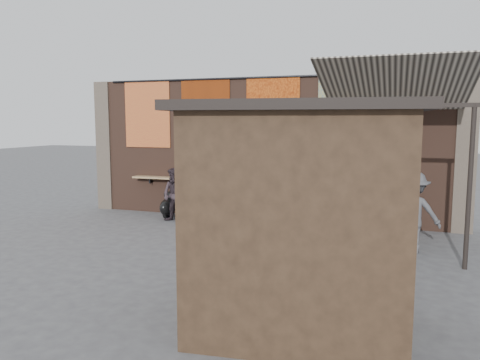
{
  "coord_description": "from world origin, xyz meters",
  "views": [
    {
      "loc": [
        3.61,
        -10.1,
        2.79
      ],
      "look_at": [
        -0.21,
        1.2,
        1.28
      ],
      "focal_mm": 35.0,
      "sensor_mm": 36.0,
      "label": 1
    }
  ],
  "objects_px": {
    "scooter_stool_1": "(192,206)",
    "scooter_stool_7": "(312,212)",
    "shopper_grey": "(413,213)",
    "market_stall": "(299,223)",
    "diner_left": "(188,187)",
    "scooter_stool_5": "(268,212)",
    "scooter_stool_2": "(209,205)",
    "scooter_stool_4": "(248,209)",
    "scooter_stool_3": "(229,208)",
    "shopper_tan": "(372,204)",
    "scooter_stool_0": "(171,205)",
    "scooter_stool_6": "(290,212)",
    "diner_right": "(175,195)",
    "shelf_box": "(265,177)",
    "shopper_navy": "(364,210)"
  },
  "relations": [
    {
      "from": "scooter_stool_7",
      "to": "shopper_grey",
      "type": "bearing_deg",
      "value": -34.46
    },
    {
      "from": "scooter_stool_7",
      "to": "scooter_stool_0",
      "type": "bearing_deg",
      "value": 179.9
    },
    {
      "from": "scooter_stool_4",
      "to": "shopper_tan",
      "type": "relative_size",
      "value": 0.48
    },
    {
      "from": "shelf_box",
      "to": "scooter_stool_2",
      "type": "xyz_separation_m",
      "value": [
        -1.57,
        -0.29,
        -0.83
      ]
    },
    {
      "from": "scooter_stool_6",
      "to": "shopper_grey",
      "type": "xyz_separation_m",
      "value": [
        3.03,
        -1.66,
        0.49
      ]
    },
    {
      "from": "diner_left",
      "to": "scooter_stool_5",
      "type": "bearing_deg",
      "value": -8.34
    },
    {
      "from": "scooter_stool_1",
      "to": "scooter_stool_7",
      "type": "bearing_deg",
      "value": -0.01
    },
    {
      "from": "scooter_stool_1",
      "to": "scooter_stool_3",
      "type": "distance_m",
      "value": 1.14
    },
    {
      "from": "scooter_stool_7",
      "to": "shopper_tan",
      "type": "distance_m",
      "value": 1.74
    },
    {
      "from": "scooter_stool_7",
      "to": "diner_left",
      "type": "xyz_separation_m",
      "value": [
        -3.54,
        -0.11,
        0.51
      ]
    },
    {
      "from": "scooter_stool_5",
      "to": "scooter_stool_7",
      "type": "relative_size",
      "value": 0.81
    },
    {
      "from": "scooter_stool_2",
      "to": "shopper_navy",
      "type": "height_order",
      "value": "shopper_navy"
    },
    {
      "from": "scooter_stool_4",
      "to": "market_stall",
      "type": "height_order",
      "value": "market_stall"
    },
    {
      "from": "scooter_stool_0",
      "to": "scooter_stool_6",
      "type": "bearing_deg",
      "value": -0.34
    },
    {
      "from": "scooter_stool_2",
      "to": "diner_right",
      "type": "height_order",
      "value": "diner_right"
    },
    {
      "from": "scooter_stool_2",
      "to": "market_stall",
      "type": "relative_size",
      "value": 0.3
    },
    {
      "from": "scooter_stool_0",
      "to": "scooter_stool_2",
      "type": "distance_m",
      "value": 1.18
    },
    {
      "from": "scooter_stool_5",
      "to": "scooter_stool_0",
      "type": "bearing_deg",
      "value": 179.98
    },
    {
      "from": "scooter_stool_4",
      "to": "market_stall",
      "type": "relative_size",
      "value": 0.28
    },
    {
      "from": "scooter_stool_6",
      "to": "shopper_grey",
      "type": "relative_size",
      "value": 0.46
    },
    {
      "from": "scooter_stool_1",
      "to": "market_stall",
      "type": "bearing_deg",
      "value": -54.5
    },
    {
      "from": "scooter_stool_2",
      "to": "shopper_tan",
      "type": "xyz_separation_m",
      "value": [
        4.5,
        -0.71,
        0.42
      ]
    },
    {
      "from": "scooter_stool_2",
      "to": "scooter_stool_4",
      "type": "xyz_separation_m",
      "value": [
        1.19,
        -0.02,
        -0.03
      ]
    },
    {
      "from": "shelf_box",
      "to": "scooter_stool_0",
      "type": "bearing_deg",
      "value": -173.4
    },
    {
      "from": "shelf_box",
      "to": "shopper_navy",
      "type": "height_order",
      "value": "shopper_navy"
    },
    {
      "from": "scooter_stool_7",
      "to": "scooter_stool_6",
      "type": "bearing_deg",
      "value": -178.68
    },
    {
      "from": "scooter_stool_6",
      "to": "diner_right",
      "type": "xyz_separation_m",
      "value": [
        -3.12,
        -0.56,
        0.38
      ]
    },
    {
      "from": "scooter_stool_3",
      "to": "scooter_stool_4",
      "type": "distance_m",
      "value": 0.56
    },
    {
      "from": "scooter_stool_4",
      "to": "diner_right",
      "type": "height_order",
      "value": "diner_right"
    },
    {
      "from": "scooter_stool_7",
      "to": "scooter_stool_3",
      "type": "bearing_deg",
      "value": 179.73
    },
    {
      "from": "scooter_stool_4",
      "to": "scooter_stool_6",
      "type": "bearing_deg",
      "value": -1.28
    },
    {
      "from": "scooter_stool_1",
      "to": "market_stall",
      "type": "xyz_separation_m",
      "value": [
        4.35,
        -6.09,
        1.08
      ]
    },
    {
      "from": "market_stall",
      "to": "scooter_stool_6",
      "type": "bearing_deg",
      "value": 97.97
    },
    {
      "from": "scooter_stool_0",
      "to": "scooter_stool_4",
      "type": "height_order",
      "value": "scooter_stool_4"
    },
    {
      "from": "scooter_stool_3",
      "to": "scooter_stool_6",
      "type": "xyz_separation_m",
      "value": [
        1.74,
        -0.02,
        0.01
      ]
    },
    {
      "from": "scooter_stool_5",
      "to": "diner_left",
      "type": "relative_size",
      "value": 0.39
    },
    {
      "from": "shopper_grey",
      "to": "shopper_tan",
      "type": "height_order",
      "value": "shopper_grey"
    },
    {
      "from": "scooter_stool_7",
      "to": "diner_right",
      "type": "xyz_separation_m",
      "value": [
        -3.71,
        -0.58,
        0.34
      ]
    },
    {
      "from": "shelf_box",
      "to": "shopper_grey",
      "type": "height_order",
      "value": "shopper_grey"
    },
    {
      "from": "diner_left",
      "to": "market_stall",
      "type": "bearing_deg",
      "value": -64.83
    },
    {
      "from": "scooter_stool_4",
      "to": "scooter_stool_6",
      "type": "distance_m",
      "value": 1.17
    },
    {
      "from": "scooter_stool_3",
      "to": "shopper_tan",
      "type": "bearing_deg",
      "value": -10.04
    },
    {
      "from": "scooter_stool_1",
      "to": "diner_right",
      "type": "height_order",
      "value": "diner_right"
    },
    {
      "from": "scooter_stool_0",
      "to": "scooter_stool_4",
      "type": "distance_m",
      "value": 2.37
    },
    {
      "from": "scooter_stool_1",
      "to": "scooter_stool_5",
      "type": "xyz_separation_m",
      "value": [
        2.26,
        0.01,
        -0.03
      ]
    },
    {
      "from": "shopper_grey",
      "to": "shopper_tan",
      "type": "distance_m",
      "value": 1.34
    },
    {
      "from": "shelf_box",
      "to": "shopper_grey",
      "type": "xyz_separation_m",
      "value": [
        3.83,
        -2.0,
        -0.38
      ]
    },
    {
      "from": "scooter_stool_6",
      "to": "scooter_stool_4",
      "type": "bearing_deg",
      "value": 178.72
    },
    {
      "from": "scooter_stool_1",
      "to": "scooter_stool_3",
      "type": "relative_size",
      "value": 1.02
    },
    {
      "from": "shopper_grey",
      "to": "market_stall",
      "type": "relative_size",
      "value": 0.59
    }
  ]
}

